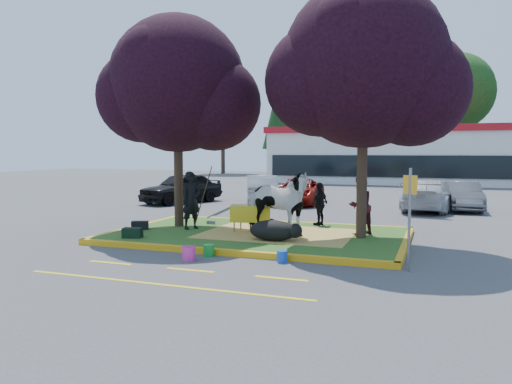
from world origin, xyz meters
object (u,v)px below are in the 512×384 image
(bucket_blue, at_px, (282,257))
(handler, at_px, (191,200))
(cow, at_px, (276,204))
(sign_post, at_px, (410,209))
(calf, at_px, (273,231))
(bucket_pink, at_px, (189,253))
(car_silver, at_px, (262,189))
(bucket_green, at_px, (209,250))
(wheelbarrow, at_px, (251,214))
(car_black, at_px, (181,188))

(bucket_blue, bearing_deg, handler, 143.32)
(cow, height_order, sign_post, sign_post)
(handler, bearing_deg, sign_post, -82.99)
(bucket_blue, bearing_deg, sign_post, 2.11)
(calf, height_order, bucket_pink, calf)
(handler, bearing_deg, bucket_pink, -123.86)
(calf, xyz_separation_m, bucket_blue, (0.77, -1.68, -0.30))
(sign_post, bearing_deg, car_silver, 144.86)
(handler, bearing_deg, bucket_green, -116.02)
(calf, xyz_separation_m, bucket_pink, (-1.29, -2.24, -0.26))
(bucket_blue, bearing_deg, wheelbarrow, 122.74)
(bucket_pink, bearing_deg, car_silver, 102.24)
(cow, distance_m, handler, 2.81)
(calf, bearing_deg, sign_post, -39.12)
(wheelbarrow, bearing_deg, cow, -45.72)
(car_silver, bearing_deg, wheelbarrow, 86.43)
(calf, bearing_deg, wheelbarrow, 117.47)
(cow, distance_m, bucket_green, 2.73)
(wheelbarrow, bearing_deg, handler, 163.16)
(bucket_blue, bearing_deg, bucket_pink, -164.91)
(handler, xyz_separation_m, bucket_green, (1.90, -2.78, -0.88))
(car_black, bearing_deg, bucket_pink, -39.40)
(cow, relative_size, wheelbarrow, 1.04)
(bucket_green, height_order, bucket_pink, bucket_pink)
(cow, height_order, bucket_green, cow)
(bucket_green, xyz_separation_m, car_black, (-6.60, 10.73, 0.59))
(calf, bearing_deg, bucket_blue, -80.00)
(car_black, bearing_deg, cow, -26.84)
(calf, xyz_separation_m, bucket_green, (-1.05, -1.68, -0.28))
(cow, distance_m, bucket_blue, 2.75)
(calf, distance_m, wheelbarrow, 1.61)
(cow, xyz_separation_m, bucket_blue, (0.94, -2.41, -0.92))
(calf, bearing_deg, handler, 145.01)
(cow, height_order, car_silver, cow)
(bucket_green, relative_size, bucket_pink, 0.87)
(sign_post, bearing_deg, bucket_green, -155.74)
(cow, relative_size, bucket_blue, 8.26)
(bucket_pink, xyz_separation_m, bucket_blue, (2.06, 0.56, -0.03))
(cow, distance_m, sign_post, 4.33)
(cow, bearing_deg, calf, -155.36)
(handler, bearing_deg, wheelbarrow, -57.92)
(calf, relative_size, wheelbarrow, 0.61)
(calf, relative_size, bucket_blue, 4.90)
(cow, xyz_separation_m, calf, (0.16, -0.73, -0.63))
(bucket_green, relative_size, bucket_blue, 1.09)
(calf, distance_m, bucket_pink, 2.60)
(car_black, bearing_deg, bucket_blue, -30.68)
(bucket_green, relative_size, car_silver, 0.07)
(wheelbarrow, distance_m, bucket_green, 2.91)
(calf, height_order, sign_post, sign_post)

